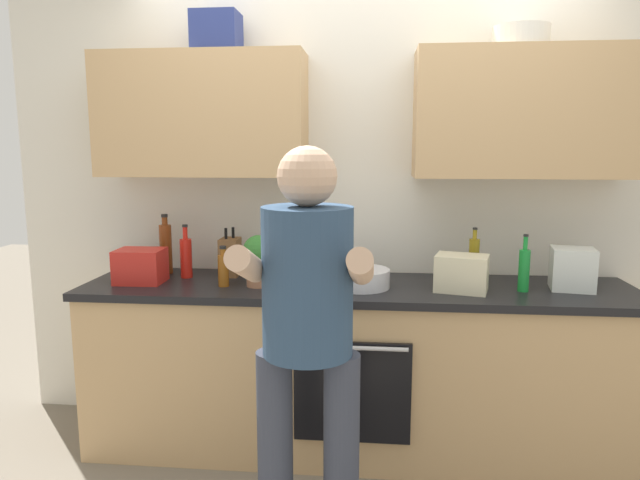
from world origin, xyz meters
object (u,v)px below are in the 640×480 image
object	(u,v)px
cup_stoneware	(267,267)
bottle_syrup	(223,269)
bottle_soda	(524,269)
grocery_bag_crisps	(140,266)
mixing_bowl	(360,278)
grocery_bag_rice	(462,273)
knife_block	(230,257)
bottle_oil	(474,260)
person_standing	(307,324)
grocery_bag_produce	(572,269)
bottle_hotsauce	(186,257)
potted_herb	(259,258)
bottle_vinegar	(166,248)

from	to	relation	value
cup_stoneware	bottle_syrup	bearing A→B (deg)	-126.49
bottle_soda	grocery_bag_crisps	size ratio (longest dim) A/B	1.18
mixing_bowl	grocery_bag_crisps	world-z (taller)	grocery_bag_crisps
cup_stoneware	grocery_bag_rice	world-z (taller)	grocery_bag_rice
bottle_syrup	mixing_bowl	size ratio (longest dim) A/B	0.70
bottle_soda	grocery_bag_crisps	bearing A→B (deg)	-179.78
bottle_soda	knife_block	distance (m)	1.55
bottle_oil	bottle_syrup	bearing A→B (deg)	-170.70
bottle_syrup	person_standing	bearing A→B (deg)	-54.95
grocery_bag_crisps	grocery_bag_rice	world-z (taller)	grocery_bag_rice
person_standing	grocery_bag_produce	size ratio (longest dim) A/B	7.68
bottle_hotsauce	bottle_oil	bearing A→B (deg)	1.26
knife_block	bottle_syrup	bearing A→B (deg)	-83.50
bottle_oil	bottle_soda	bearing A→B (deg)	-37.50
bottle_soda	bottle_oil	xyz separation A→B (m)	(-0.22, 0.17, 0.01)
bottle_syrup	potted_herb	distance (m)	0.19
person_standing	bottle_soda	bearing A→B (deg)	38.90
bottle_soda	mixing_bowl	distance (m)	0.81
bottle_oil	knife_block	xyz separation A→B (m)	(-1.32, 0.04, -0.02)
bottle_hotsauce	grocery_bag_crisps	bearing A→B (deg)	-145.14
bottle_oil	bottle_hotsauce	size ratio (longest dim) A/B	1.00
potted_herb	bottle_oil	bearing A→B (deg)	9.63
cup_stoneware	bottle_hotsauce	bearing A→B (deg)	-171.43
grocery_bag_rice	knife_block	bearing A→B (deg)	169.44
cup_stoneware	grocery_bag_crisps	xyz separation A→B (m)	(-0.64, -0.21, 0.04)
potted_herb	bottle_hotsauce	bearing A→B (deg)	160.46
grocery_bag_crisps	grocery_bag_produce	world-z (taller)	grocery_bag_produce
bottle_vinegar	grocery_bag_rice	bearing A→B (deg)	-9.02
bottle_soda	bottle_vinegar	world-z (taller)	bottle_vinegar
person_standing	knife_block	world-z (taller)	person_standing
bottle_oil	bottle_vinegar	size ratio (longest dim) A/B	0.87
person_standing	bottle_vinegar	xyz separation A→B (m)	(-0.93, 1.02, 0.09)
bottle_vinegar	cup_stoneware	world-z (taller)	bottle_vinegar
bottle_soda	grocery_bag_produce	size ratio (longest dim) A/B	1.36
bottle_syrup	knife_block	distance (m)	0.25
potted_herb	cup_stoneware	bearing A→B (deg)	89.97
bottle_oil	potted_herb	distance (m)	1.12
bottle_hotsauce	cup_stoneware	size ratio (longest dim) A/B	2.76
knife_block	grocery_bag_rice	size ratio (longest dim) A/B	1.08
cup_stoneware	potted_herb	bearing A→B (deg)	-90.03
bottle_vinegar	mixing_bowl	size ratio (longest dim) A/B	1.12
knife_block	grocery_bag_rice	bearing A→B (deg)	-10.56
bottle_syrup	grocery_bag_crisps	size ratio (longest dim) A/B	0.87
person_standing	bottle_vinegar	size ratio (longest dim) A/B	4.80
potted_herb	person_standing	bearing A→B (deg)	-65.90
potted_herb	grocery_bag_rice	xyz separation A→B (m)	(1.02, -0.00, -0.05)
person_standing	grocery_bag_crisps	distance (m)	1.26
potted_herb	grocery_bag_crisps	size ratio (longest dim) A/B	1.09
bottle_hotsauce	knife_block	distance (m)	0.24
bottle_hotsauce	cup_stoneware	distance (m)	0.44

